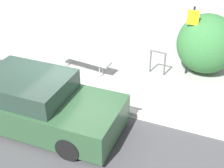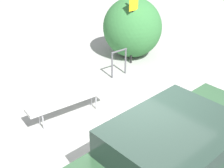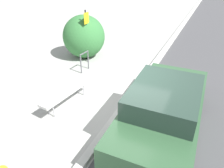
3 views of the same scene
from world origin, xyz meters
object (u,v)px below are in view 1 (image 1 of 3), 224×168
bike_rack (158,60)px  sign_post (191,35)px  bench (83,58)px  parked_car_near (34,103)px

bike_rack → sign_post: (0.90, 0.38, 0.88)m
bench → parked_car_near: size_ratio=0.45×
bench → bike_rack: size_ratio=2.48×
bench → parked_car_near: (0.15, -3.03, 0.17)m
bench → bike_rack: (2.36, 0.78, 0.03)m
sign_post → bike_rack: bearing=-157.3°
sign_post → parked_car_near: bearing=-126.7°
bench → parked_car_near: parked_car_near is taller
bike_rack → parked_car_near: parked_car_near is taller
bike_rack → sign_post: sign_post is taller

